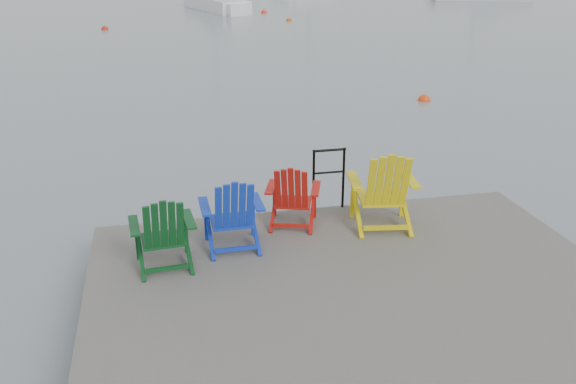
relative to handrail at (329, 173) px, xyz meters
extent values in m
plane|color=slate|center=(-0.25, -2.45, -1.04)|extent=(400.00, 400.00, 0.00)
cube|color=#312F2B|center=(-0.25, -2.45, -0.64)|extent=(6.00, 5.00, 0.20)
cylinder|color=black|center=(-2.95, -0.25, -1.34)|extent=(0.26, 0.26, 1.20)
cylinder|color=black|center=(-0.25, -0.25, -1.34)|extent=(0.26, 0.26, 1.20)
cylinder|color=black|center=(2.45, -0.25, -1.34)|extent=(0.26, 0.26, 1.20)
cylinder|color=black|center=(-0.22, 0.00, -0.09)|extent=(0.04, 0.04, 0.90)
cylinder|color=black|center=(0.22, 0.00, -0.09)|extent=(0.04, 0.04, 0.90)
cylinder|color=black|center=(0.00, 0.00, 0.34)|extent=(0.48, 0.04, 0.04)
cylinder|color=black|center=(0.00, 0.00, 0.01)|extent=(0.44, 0.03, 0.03)
cube|color=#0B3E17|center=(-2.35, -1.14, -0.24)|extent=(0.53, 0.48, 0.04)
cube|color=#0B3E17|center=(-2.66, -0.98, -0.28)|extent=(0.05, 0.05, 0.52)
cube|color=#0B3E17|center=(-2.08, -0.94, -0.28)|extent=(0.05, 0.05, 0.52)
cube|color=#0B3E17|center=(-2.67, -1.19, -0.01)|extent=(0.15, 0.57, 0.03)
cube|color=#0B3E17|center=(-2.04, -1.14, -0.01)|extent=(0.15, 0.57, 0.03)
cube|color=#0B3E17|center=(-2.33, -1.44, 0.07)|extent=(0.47, 0.27, 0.64)
cube|color=#1130B0|center=(-1.50, -0.83, -0.23)|extent=(0.52, 0.46, 0.04)
cube|color=#1130B0|center=(-1.80, -0.64, -0.27)|extent=(0.05, 0.05, 0.54)
cube|color=#1130B0|center=(-1.20, -0.63, -0.27)|extent=(0.05, 0.05, 0.54)
cube|color=#1130B0|center=(-1.83, -0.85, 0.01)|extent=(0.12, 0.59, 0.03)
cube|color=#1130B0|center=(-1.17, -0.84, 0.01)|extent=(0.12, 0.59, 0.03)
cube|color=#1130B0|center=(-1.50, -1.14, 0.09)|extent=(0.48, 0.25, 0.66)
cube|color=#B0150C|center=(-0.59, -0.35, -0.25)|extent=(0.58, 0.55, 0.04)
cube|color=#B0150C|center=(-0.80, -0.09, -0.29)|extent=(0.06, 0.06, 0.50)
cube|color=#B0150C|center=(-0.27, -0.27, -0.29)|extent=(0.06, 0.06, 0.50)
cube|color=#B0150C|center=(-0.89, -0.27, -0.03)|extent=(0.27, 0.55, 0.02)
cube|color=#B0150C|center=(-0.31, -0.46, -0.03)|extent=(0.27, 0.55, 0.02)
cube|color=#B0150C|center=(-0.69, -0.62, 0.05)|extent=(0.49, 0.36, 0.61)
cube|color=#D9C10C|center=(0.56, -0.63, -0.18)|extent=(0.66, 0.61, 0.04)
cube|color=#D9C10C|center=(0.25, -0.36, -0.23)|extent=(0.06, 0.06, 0.62)
cube|color=#D9C10C|center=(0.93, -0.48, -0.23)|extent=(0.06, 0.06, 0.62)
cube|color=#D9C10C|center=(0.18, -0.60, 0.09)|extent=(0.24, 0.69, 0.03)
cube|color=#D9C10C|center=(0.92, -0.72, 0.09)|extent=(0.24, 0.69, 0.03)
cube|color=#D9C10C|center=(0.50, -0.99, 0.19)|extent=(0.58, 0.37, 0.76)
cube|color=white|center=(2.19, 35.24, -0.79)|extent=(3.86, 7.89, 1.10)
sphere|color=#E7420D|center=(5.05, 7.80, -1.04)|extent=(0.35, 0.35, 0.35)
sphere|color=red|center=(-4.59, 26.01, -1.04)|extent=(0.37, 0.37, 0.37)
sphere|color=#CC4B0C|center=(5.63, 27.90, -1.04)|extent=(0.33, 0.33, 0.33)
sphere|color=red|center=(5.04, 32.69, -1.04)|extent=(0.38, 0.38, 0.38)
camera|label=1|loc=(-2.31, -7.76, 2.97)|focal=38.00mm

